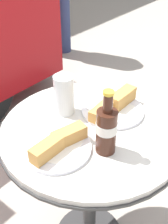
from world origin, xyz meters
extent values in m
cylinder|color=#333333|center=(0.00, 0.00, 0.35)|extent=(0.06, 0.06, 0.67)
cylinder|color=#333333|center=(0.00, 0.00, 0.68)|extent=(0.67, 0.67, 0.01)
cylinder|color=beige|center=(0.00, 0.00, 0.70)|extent=(0.66, 0.66, 0.02)
cylinder|color=#3D1E14|center=(-0.07, -0.11, 0.78)|extent=(0.07, 0.07, 0.15)
cylinder|color=silver|center=(-0.07, -0.11, 0.80)|extent=(0.07, 0.07, 0.03)
cylinder|color=#3D1E14|center=(-0.07, -0.11, 0.89)|extent=(0.03, 0.03, 0.06)
cylinder|color=gold|center=(-0.07, -0.11, 0.93)|extent=(0.03, 0.03, 0.01)
cylinder|color=#C68923|center=(0.01, 0.14, 0.77)|extent=(0.07, 0.07, 0.12)
cylinder|color=silver|center=(0.01, 0.14, 0.78)|extent=(0.08, 0.08, 0.15)
cylinder|color=white|center=(0.13, -0.01, 0.71)|extent=(0.24, 0.24, 0.01)
cube|color=white|center=(0.13, -0.01, 0.72)|extent=(0.17, 0.17, 0.00)
cube|color=#C68E47|center=(0.08, 0.00, 0.74)|extent=(0.15, 0.06, 0.04)
cube|color=#C68E47|center=(0.18, -0.02, 0.75)|extent=(0.13, 0.05, 0.05)
cylinder|color=white|center=(-0.17, 0.01, 0.71)|extent=(0.23, 0.23, 0.01)
cube|color=white|center=(-0.17, 0.01, 0.72)|extent=(0.19, 0.19, 0.00)
cube|color=#C68E47|center=(-0.21, 0.01, 0.75)|extent=(0.11, 0.05, 0.05)
cube|color=#C68E47|center=(-0.12, 0.00, 0.74)|extent=(0.12, 0.08, 0.05)
cylinder|color=navy|center=(1.52, 1.77, 0.39)|extent=(0.15, 0.15, 0.78)
cylinder|color=navy|center=(1.67, 1.67, 0.39)|extent=(0.15, 0.15, 0.78)
camera|label=1|loc=(-0.64, -0.48, 1.34)|focal=45.00mm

